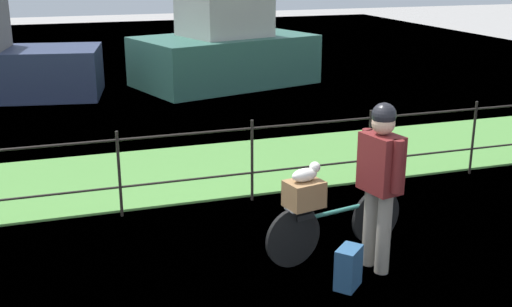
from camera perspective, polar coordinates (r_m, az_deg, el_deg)
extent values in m
plane|color=#9E9993|center=(5.87, -1.09, -12.94)|extent=(60.00, 60.00, 0.00)
cube|color=#569342|center=(9.06, -7.89, -1.79)|extent=(27.00, 2.40, 0.03)
plane|color=#426684|center=(16.44, -12.97, 6.56)|extent=(30.00, 30.00, 0.00)
cylinder|color=#28231E|center=(7.55, -12.26, -1.87)|extent=(0.04, 0.04, 1.05)
cylinder|color=#28231E|center=(7.86, -0.36, -0.67)|extent=(0.04, 0.04, 1.05)
cylinder|color=#28231E|center=(8.49, 10.20, 0.42)|extent=(0.04, 0.04, 1.05)
cylinder|color=#28231E|center=(9.37, 19.05, 1.33)|extent=(0.04, 0.04, 1.05)
cylinder|color=#28231E|center=(7.72, -6.15, -2.37)|extent=(18.00, 0.03, 0.03)
cylinder|color=#28231E|center=(7.54, -6.29, 1.77)|extent=(18.00, 0.03, 0.03)
cylinder|color=black|center=(6.89, 10.79, -5.61)|extent=(0.61, 0.17, 0.62)
cylinder|color=black|center=(6.29, 3.38, -7.60)|extent=(0.61, 0.17, 0.62)
cylinder|color=#337F70|center=(6.51, 7.32, -5.21)|extent=(0.82, 0.21, 0.04)
cube|color=black|center=(6.27, 4.33, -5.64)|extent=(0.21, 0.13, 0.06)
cube|color=slate|center=(6.24, 4.35, -4.86)|extent=(0.39, 0.23, 0.02)
cube|color=olive|center=(6.18, 4.38, -3.67)|extent=(0.40, 0.34, 0.26)
ellipsoid|color=silver|center=(6.12, 4.42, -1.95)|extent=(0.30, 0.19, 0.13)
sphere|color=silver|center=(6.16, 5.35, -1.24)|extent=(0.11, 0.11, 0.11)
cylinder|color=gray|center=(6.38, 10.29, -6.51)|extent=(0.14, 0.14, 0.82)
cylinder|color=gray|center=(6.24, 11.48, -7.13)|extent=(0.14, 0.14, 0.82)
cube|color=maroon|center=(6.06, 11.24, -0.86)|extent=(0.34, 0.44, 0.56)
cylinder|color=maroon|center=(6.21, 9.93, -0.06)|extent=(0.10, 0.10, 0.50)
cylinder|color=maroon|center=(5.90, 12.66, -1.17)|extent=(0.10, 0.10, 0.50)
sphere|color=tan|center=(5.96, 11.46, 2.71)|extent=(0.22, 0.22, 0.22)
sphere|color=black|center=(5.94, 11.50, 3.43)|extent=(0.23, 0.23, 0.23)
cube|color=#28517A|center=(6.01, 8.36, -10.19)|extent=(0.33, 0.32, 0.40)
cube|color=#336656|center=(15.34, -2.85, 8.42)|extent=(4.58, 3.45, 1.16)
cube|color=#B7B2A8|center=(15.20, -2.92, 12.81)|extent=(2.19, 2.12, 1.19)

